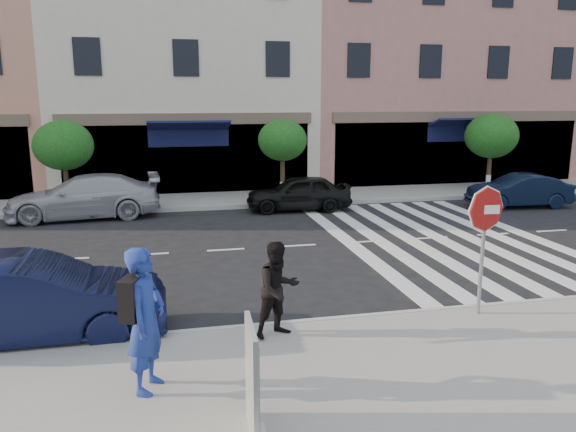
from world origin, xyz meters
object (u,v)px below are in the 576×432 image
object	(u,v)px
poster_board	(252,382)
car_far_right	(519,191)
car_near_mid	(31,300)
photographer	(146,320)
car_far_mid	(299,193)
stop_sign	(485,221)
car_far_left	(84,197)
walker	(278,289)

from	to	relation	value
poster_board	car_far_right	xyz separation A→B (m)	(11.93, 12.26, -0.20)
car_near_mid	poster_board	bearing A→B (deg)	-139.91
car_near_mid	car_far_right	world-z (taller)	car_near_mid
photographer	car_far_mid	distance (m)	13.11
stop_sign	car_near_mid	distance (m)	7.91
photographer	car_far_left	size ratio (longest dim) A/B	0.40
photographer	car_near_mid	bearing A→B (deg)	60.96
photographer	poster_board	xyz separation A→B (m)	(1.21, -1.34, -0.33)
car_near_mid	car_far_mid	size ratio (longest dim) A/B	1.18
photographer	car_far_left	world-z (taller)	photographer
car_near_mid	car_far_left	size ratio (longest dim) A/B	0.88
car_far_right	poster_board	bearing A→B (deg)	-39.30
car_far_mid	walker	bearing A→B (deg)	-11.04
car_near_mid	car_far_right	distance (m)	17.36
photographer	walker	bearing A→B (deg)	-36.21
car_near_mid	car_far_mid	distance (m)	12.00
poster_board	stop_sign	bearing A→B (deg)	33.62
photographer	walker	distance (m)	2.46
walker	car_far_left	size ratio (longest dim) A/B	0.32
car_far_mid	car_far_left	bearing A→B (deg)	-88.27
walker	car_far_right	xyz separation A→B (m)	(11.07, 9.60, -0.34)
poster_board	car_far_right	world-z (taller)	poster_board
photographer	stop_sign	bearing A→B (deg)	-54.95
car_far_left	walker	bearing A→B (deg)	18.45
stop_sign	car_far_mid	bearing A→B (deg)	101.86
poster_board	car_far_left	distance (m)	14.22
stop_sign	car_far_mid	size ratio (longest dim) A/B	0.63
stop_sign	car_far_right	bearing A→B (deg)	59.78
car_far_mid	car_far_right	world-z (taller)	car_far_mid
car_far_left	car_far_mid	distance (m)	7.38
poster_board	walker	bearing A→B (deg)	74.74
photographer	car_far_mid	xyz separation A→B (m)	(5.00, 12.11, -0.51)
walker	stop_sign	bearing A→B (deg)	-18.72
photographer	car_far_left	distance (m)	12.66
car_far_mid	car_far_right	size ratio (longest dim) A/B	1.01
walker	car_far_left	distance (m)	11.95
car_far_right	car_far_left	bearing A→B (deg)	-90.63
poster_board	car_far_mid	world-z (taller)	poster_board
stop_sign	photographer	world-z (taller)	stop_sign
stop_sign	walker	world-z (taller)	stop_sign
walker	car_near_mid	xyz separation A→B (m)	(-4.01, 1.00, -0.23)
stop_sign	car_far_left	xyz separation A→B (m)	(-8.20, 10.97, -1.16)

